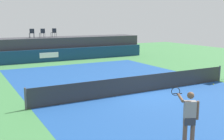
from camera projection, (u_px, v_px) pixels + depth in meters
ground_plane at (115, 82)px, 17.95m from camera, size 48.00×48.00×0.00m
court_inner at (141, 92)px, 15.36m from camera, size 12.00×22.00×0.00m
sponsor_wall at (62, 55)px, 26.91m from camera, size 18.00×0.22×1.20m
spectator_platform at (56, 48)px, 28.38m from camera, size 18.00×2.80×2.20m
spectator_chair_far_left at (32, 33)px, 26.88m from camera, size 0.47×0.47×0.89m
spectator_chair_left at (42, 33)px, 27.14m from camera, size 0.47×0.47×0.89m
spectator_chair_center at (54, 32)px, 27.96m from camera, size 0.47×0.47×0.89m
tennis_net at (141, 84)px, 15.28m from camera, size 12.40×0.02×0.95m
net_post_near at (26, 99)px, 12.35m from camera, size 0.10×0.10×1.00m
net_post_far at (220, 73)px, 18.20m from camera, size 0.10×0.10×1.00m
tennis_player at (189, 117)px, 8.73m from camera, size 0.67×1.26×1.77m
tennis_ball at (214, 84)px, 17.10m from camera, size 0.07×0.07×0.07m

